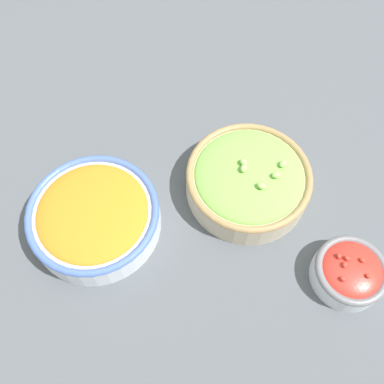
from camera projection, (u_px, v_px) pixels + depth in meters
The scene contains 4 objects.
ground_plane at pixel (192, 200), 0.73m from camera, with size 3.00×3.00×0.00m, color #4C5156.
bowl_lettuce at pixel (248, 179), 0.71m from camera, with size 0.21×0.21×0.08m.
bowl_carrots at pixel (94, 216), 0.68m from camera, with size 0.21×0.21×0.06m.
bowl_cherry_tomatoes at pixel (350, 272), 0.64m from camera, with size 0.11×0.11×0.06m.
Camera 1 is at (-0.04, -0.33, 0.65)m, focal length 40.00 mm.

